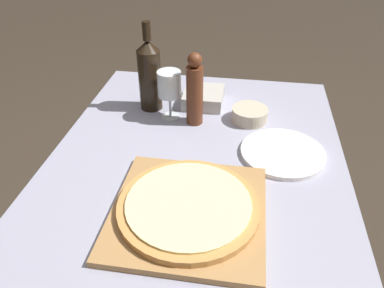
{
  "coord_description": "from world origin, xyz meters",
  "views": [
    {
      "loc": [
        0.13,
        -0.81,
        1.4
      ],
      "look_at": [
        -0.01,
        0.06,
        0.78
      ],
      "focal_mm": 35.0,
      "sensor_mm": 36.0,
      "label": 1
    }
  ],
  "objects": [
    {
      "name": "dining_table",
      "position": [
        0.0,
        0.0,
        0.63
      ],
      "size": [
        0.87,
        1.28,
        0.72
      ],
      "color": "#9393A8",
      "rests_on": "ground_plane"
    },
    {
      "name": "cutting_board",
      "position": [
        0.01,
        -0.16,
        0.73
      ],
      "size": [
        0.37,
        0.38,
        0.02
      ],
      "color": "#A87A47",
      "rests_on": "dining_table"
    },
    {
      "name": "pizza",
      "position": [
        0.01,
        -0.16,
        0.75
      ],
      "size": [
        0.35,
        0.35,
        0.02
      ],
      "color": "#C68947",
      "rests_on": "cutting_board"
    },
    {
      "name": "wine_bottle",
      "position": [
        -0.21,
        0.35,
        0.85
      ],
      "size": [
        0.08,
        0.08,
        0.31
      ],
      "color": "black",
      "rests_on": "dining_table"
    },
    {
      "name": "pepper_mill",
      "position": [
        -0.04,
        0.27,
        0.84
      ],
      "size": [
        0.06,
        0.06,
        0.25
      ],
      "color": "#5B2D19",
      "rests_on": "dining_table"
    },
    {
      "name": "wine_glass",
      "position": [
        -0.12,
        0.29,
        0.85
      ],
      "size": [
        0.08,
        0.08,
        0.17
      ],
      "color": "silver",
      "rests_on": "dining_table"
    },
    {
      "name": "small_bowl",
      "position": [
        0.15,
        0.31,
        0.75
      ],
      "size": [
        0.12,
        0.12,
        0.05
      ],
      "color": "beige",
      "rests_on": "dining_table"
    },
    {
      "name": "dinner_plate",
      "position": [
        0.25,
        0.13,
        0.73
      ],
      "size": [
        0.25,
        0.25,
        0.01
      ],
      "color": "white",
      "rests_on": "dining_table"
    },
    {
      "name": "food_container",
      "position": [
        -0.02,
        0.41,
        0.75
      ],
      "size": [
        0.14,
        0.15,
        0.05
      ],
      "color": "#BCB7AD",
      "rests_on": "dining_table"
    }
  ]
}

